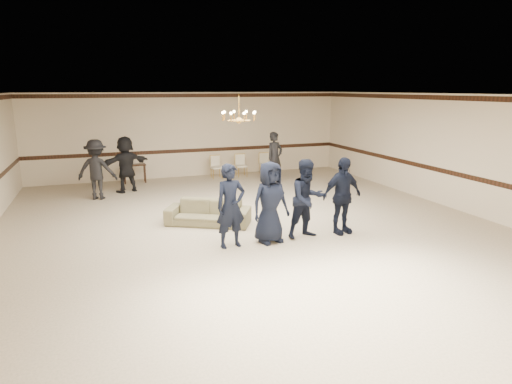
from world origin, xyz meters
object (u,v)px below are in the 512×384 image
boy_a (231,206)px  banquet_chair_left (216,167)px  boy_d (342,196)px  banquet_chair_mid (241,166)px  chandelier (239,107)px  adult_left (97,170)px  boy_b (270,202)px  adult_mid (126,164)px  boy_c (307,199)px  settee (208,212)px  adult_right (275,158)px  banquet_chair_right (265,164)px  console_table (135,174)px

boy_a → banquet_chair_left: size_ratio=2.14×
boy_d → banquet_chair_mid: bearing=82.8°
chandelier → adult_left: chandelier is taller
boy_b → adult_left: 6.47m
boy_b → adult_mid: bearing=102.5°
chandelier → boy_c: bearing=-64.8°
settee → banquet_chair_mid: (2.67, 5.54, 0.12)m
adult_right → banquet_chair_right: (0.25, 1.57, -0.50)m
console_table → settee: bearing=-78.8°
boy_c → banquet_chair_left: boy_c is taller
settee → boy_b: bearing=-31.5°
adult_mid → boy_c: bearing=98.9°
boy_c → boy_d: 0.90m
boy_b → banquet_chair_mid: size_ratio=2.14×
boy_d → banquet_chair_right: 7.34m
chandelier → adult_right: chandelier is taller
boy_d → console_table: boy_d is taller
boy_a → boy_b: (0.90, 0.00, 0.00)m
settee → banquet_chair_left: (1.67, 5.54, 0.12)m
boy_d → adult_right: 5.73m
boy_d → banquet_chair_mid: boy_d is taller
chandelier → adult_mid: bearing=122.7°
adult_left → banquet_chair_left: adult_left is taller
chandelier → boy_b: size_ratio=0.52×
settee → adult_left: 4.53m
adult_mid → adult_left: bearing=16.5°
settee → banquet_chair_mid: 6.15m
chandelier → boy_d: bearing=-47.5°
boy_b → banquet_chair_mid: (1.69, 7.27, -0.48)m
boy_b → adult_left: adult_left is taller
boy_b → adult_left: (-3.56, 5.39, 0.02)m
adult_right → banquet_chair_mid: size_ratio=2.18×
adult_right → banquet_chair_left: bearing=117.6°
boy_a → banquet_chair_mid: bearing=62.9°
boy_b → adult_mid: size_ratio=0.98×
chandelier → settee: chandelier is taller
boy_d → banquet_chair_right: size_ratio=2.14×
banquet_chair_left → console_table: banquet_chair_left is taller
boy_a → adult_mid: (-1.76, 6.09, 0.02)m
boy_a → adult_mid: bearing=98.7°
settee → adult_right: 5.27m
chandelier → banquet_chair_left: 5.83m
settee → boy_d: bearing=-3.0°
boy_c → adult_left: (-4.46, 5.39, 0.02)m
adult_mid → adult_right: bearing=154.1°
boy_a → banquet_chair_mid: (2.59, 7.27, -0.48)m
adult_right → banquet_chair_left: size_ratio=2.18×
banquet_chair_left → console_table: 3.01m
banquet_chair_mid → console_table: (-4.00, 0.20, -0.09)m
banquet_chair_left → banquet_chair_right: bearing=-5.4°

